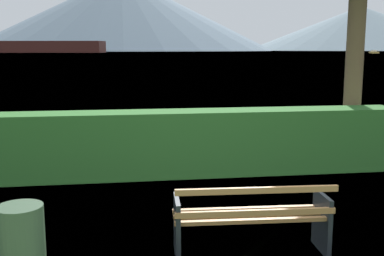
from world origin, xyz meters
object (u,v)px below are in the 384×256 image
object	(u,v)px
trash_bin	(22,248)
fishing_boat_near	(374,52)
cargo_ship_large	(0,43)
park_bench	(251,219)

from	to	relation	value
trash_bin	fishing_boat_near	world-z (taller)	fishing_boat_near
trash_bin	cargo_ship_large	world-z (taller)	cargo_ship_large
park_bench	cargo_ship_large	xyz separation A→B (m)	(-72.46, 288.55, 5.38)
park_bench	cargo_ship_large	distance (m)	297.56
trash_bin	park_bench	bearing A→B (deg)	10.64
park_bench	fishing_boat_near	world-z (taller)	fishing_boat_near
trash_bin	fishing_boat_near	xyz separation A→B (m)	(122.23, 210.89, 0.15)
park_bench	cargo_ship_large	size ratio (longest dim) A/B	0.02
trash_bin	fishing_boat_near	distance (m)	243.75
trash_bin	cargo_ship_large	size ratio (longest dim) A/B	0.01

